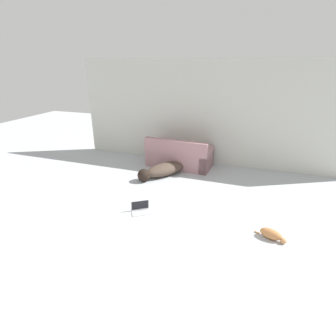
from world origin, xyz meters
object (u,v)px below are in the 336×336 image
Objects in this scene: cat at (272,234)px; laptop_open at (140,208)px; couch at (179,157)px; dog at (163,170)px.

laptop_open reaches higher than cat.
couch is 3.46m from cat.
dog is at bearing 78.67° from couch.
couch is 0.77m from dog.
cat is at bearing 87.52° from dog.
laptop_open is (0.19, -1.75, -0.08)m from dog.
laptop_open is (-2.34, 0.06, -0.01)m from cat.
dog is 3.11m from cat.
dog is at bearing 62.50° from laptop_open.
cat is 1.18× the size of laptop_open.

